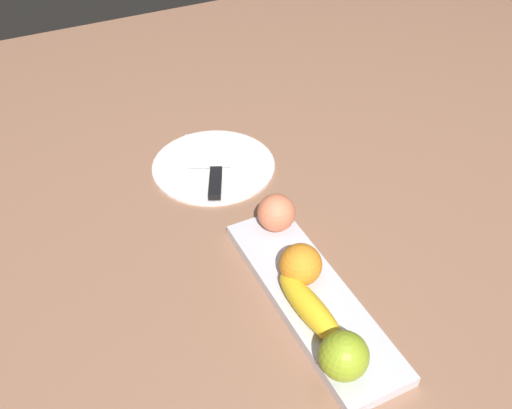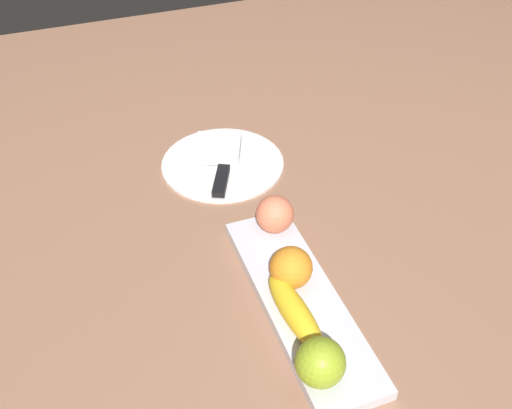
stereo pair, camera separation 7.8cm
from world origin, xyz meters
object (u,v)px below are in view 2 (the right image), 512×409
(banana, at_px, (295,312))
(peach, at_px, (275,214))
(knife, at_px, (222,176))
(apple, at_px, (320,362))
(orange_near_apple, at_px, (291,268))
(fruit_tray, at_px, (300,301))
(dinner_plate, at_px, (223,162))
(folded_napkin, at_px, (218,148))

(banana, height_order, peach, peach)
(knife, bearing_deg, apple, -156.26)
(apple, relative_size, orange_near_apple, 1.02)
(banana, bearing_deg, orange_near_apple, 157.49)
(peach, bearing_deg, orange_near_apple, 169.57)
(fruit_tray, xyz_separation_m, orange_near_apple, (0.03, 0.00, 0.04))
(banana, bearing_deg, dinner_plate, 171.98)
(orange_near_apple, relative_size, peach, 1.02)
(orange_near_apple, distance_m, knife, 0.31)
(fruit_tray, relative_size, apple, 5.70)
(orange_near_apple, relative_size, folded_napkin, 0.73)
(apple, bearing_deg, dinner_plate, -3.61)
(peach, bearing_deg, apple, 169.73)
(orange_near_apple, xyz_separation_m, peach, (0.13, -0.02, -0.00))
(banana, relative_size, dinner_plate, 0.63)
(orange_near_apple, distance_m, dinner_plate, 0.36)
(dinner_plate, xyz_separation_m, knife, (-0.05, 0.02, 0.01))
(banana, relative_size, knife, 0.92)
(fruit_tray, bearing_deg, banana, 146.50)
(orange_near_apple, bearing_deg, banana, 162.05)
(peach, relative_size, folded_napkin, 0.72)
(apple, xyz_separation_m, orange_near_apple, (0.17, -0.03, -0.00))
(orange_near_apple, relative_size, dinner_plate, 0.27)
(dinner_plate, relative_size, folded_napkin, 2.70)
(dinner_plate, xyz_separation_m, folded_napkin, (0.03, 0.00, 0.02))
(peach, relative_size, dinner_plate, 0.27)
(apple, distance_m, orange_near_apple, 0.17)
(apple, xyz_separation_m, folded_napkin, (0.56, -0.03, -0.03))
(apple, relative_size, folded_napkin, 0.75)
(knife, bearing_deg, dinner_plate, 7.13)
(orange_near_apple, xyz_separation_m, folded_napkin, (0.39, -0.00, -0.03))
(dinner_plate, height_order, folded_napkin, folded_napkin)
(banana, distance_m, orange_near_apple, 0.08)
(orange_near_apple, xyz_separation_m, dinner_plate, (0.36, -0.00, -0.05))
(apple, xyz_separation_m, banana, (0.10, -0.01, -0.01))
(dinner_plate, bearing_deg, knife, 161.55)
(orange_near_apple, height_order, peach, orange_near_apple)
(fruit_tray, height_order, knife, knife)
(peach, height_order, knife, peach)
(fruit_tray, distance_m, apple, 0.15)
(apple, distance_m, dinner_plate, 0.53)
(apple, height_order, knife, apple)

